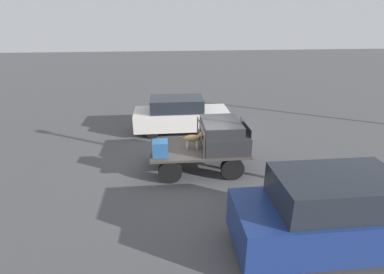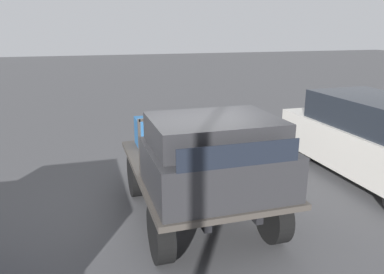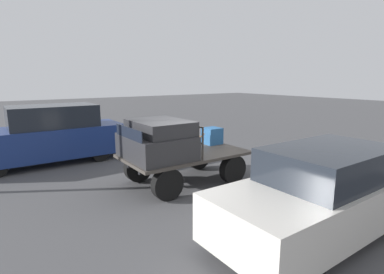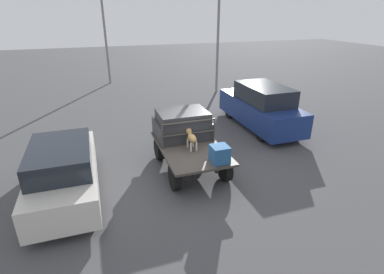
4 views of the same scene
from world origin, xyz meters
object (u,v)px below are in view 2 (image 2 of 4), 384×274
dog (193,141)px  parked_sedan (377,140)px  flatbed_truck (196,181)px  cargo_crate (150,132)px

dog → parked_sedan: 4.02m
flatbed_truck → parked_sedan: parked_sedan is taller
flatbed_truck → cargo_crate: cargo_crate is taller
cargo_crate → flatbed_truck: bearing=19.9°
parked_sedan → dog: bearing=-84.3°
parked_sedan → cargo_crate: bearing=-100.1°
cargo_crate → parked_sedan: 4.61m
flatbed_truck → cargo_crate: (-1.39, -0.50, 0.52)m
flatbed_truck → dog: 0.67m
flatbed_truck → dog: bearing=-179.9°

